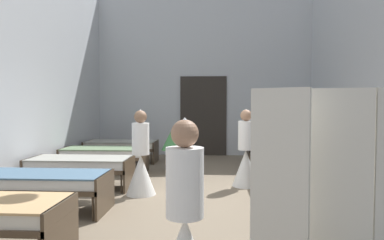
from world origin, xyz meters
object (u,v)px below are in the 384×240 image
(bed_left_row_2, at_px, (43,182))
(potted_plant, at_px, (174,144))
(nurse_far_aisle, at_px, (141,164))
(bed_left_row_3, at_px, (80,165))
(privacy_screen, at_px, (341,214))
(bed_left_row_5, at_px, (122,146))
(bed_right_row_3, at_px, (315,167))
(bed_right_row_2, at_px, (345,186))
(bed_left_row_4, at_px, (105,154))
(bed_right_row_5, at_px, (284,147))
(nurse_mid_aisle, at_px, (246,159))
(bed_right_row_4, at_px, (297,155))
(patient_seated_primary, at_px, (282,136))
(nurse_near_aisle, at_px, (185,238))

(bed_left_row_2, height_order, potted_plant, potted_plant)
(nurse_far_aisle, bearing_deg, bed_left_row_3, -8.83)
(bed_left_row_3, height_order, privacy_screen, privacy_screen)
(bed_left_row_5, bearing_deg, bed_right_row_3, -34.77)
(bed_right_row_2, xyz_separation_m, privacy_screen, (-0.95, -2.64, 0.41))
(bed_right_row_2, distance_m, bed_right_row_3, 1.50)
(nurse_far_aisle, distance_m, privacy_screen, 4.32)
(bed_left_row_3, relative_size, bed_left_row_4, 1.00)
(potted_plant, bearing_deg, bed_right_row_5, 25.33)
(bed_right_row_2, height_order, nurse_mid_aisle, nurse_mid_aisle)
(bed_left_row_4, distance_m, nurse_far_aisle, 2.27)
(nurse_far_aisle, bearing_deg, bed_left_row_4, -47.62)
(bed_right_row_3, relative_size, nurse_mid_aisle, 1.28)
(bed_right_row_4, distance_m, patient_seated_primary, 0.56)
(nurse_mid_aisle, height_order, patient_seated_primary, nurse_mid_aisle)
(bed_left_row_2, height_order, bed_right_row_3, same)
(bed_right_row_3, bearing_deg, nurse_mid_aisle, 163.37)
(bed_left_row_5, relative_size, bed_right_row_5, 1.00)
(bed_left_row_5, relative_size, nurse_mid_aisle, 1.28)
(bed_right_row_3, relative_size, bed_right_row_5, 1.00)
(bed_left_row_4, relative_size, patient_seated_primary, 2.38)
(privacy_screen, bearing_deg, bed_left_row_4, 138.84)
(potted_plant, distance_m, privacy_screen, 6.11)
(bed_left_row_5, xyz_separation_m, privacy_screen, (3.37, -7.14, 0.41))
(bed_right_row_3, relative_size, bed_left_row_4, 1.00)
(bed_right_row_3, bearing_deg, bed_right_row_4, 90.00)
(bed_right_row_2, height_order, privacy_screen, privacy_screen)
(nurse_mid_aisle, distance_m, privacy_screen, 4.52)
(nurse_far_aisle, bearing_deg, potted_plant, -89.41)
(bed_left_row_4, height_order, nurse_mid_aisle, nurse_mid_aisle)
(bed_left_row_2, xyz_separation_m, patient_seated_primary, (3.97, 2.90, 0.43))
(bed_left_row_2, xyz_separation_m, potted_plant, (1.56, 3.19, 0.22))
(bed_left_row_3, distance_m, bed_left_row_5, 3.00)
(privacy_screen, bearing_deg, nurse_far_aisle, 137.82)
(bed_left_row_3, height_order, nurse_mid_aisle, nurse_mid_aisle)
(bed_right_row_3, xyz_separation_m, bed_left_row_4, (-4.32, 1.50, 0.00))
(bed_left_row_5, distance_m, nurse_near_aisle, 7.18)
(bed_right_row_3, height_order, privacy_screen, privacy_screen)
(patient_seated_primary, bearing_deg, bed_left_row_4, 178.63)
(bed_right_row_5, bearing_deg, bed_right_row_2, -90.00)
(bed_left_row_2, distance_m, bed_right_row_3, 4.57)
(nurse_far_aisle, bearing_deg, nurse_near_aisle, 116.85)
(bed_right_row_2, xyz_separation_m, bed_right_row_3, (0.00, 1.50, 0.00))
(bed_left_row_2, relative_size, bed_left_row_3, 1.00)
(bed_left_row_2, xyz_separation_m, nurse_mid_aisle, (3.11, 1.86, 0.09))
(privacy_screen, bearing_deg, bed_right_row_2, 88.24)
(bed_right_row_3, height_order, bed_right_row_5, same)
(bed_right_row_5, relative_size, potted_plant, 1.78)
(bed_right_row_3, distance_m, potted_plant, 3.24)
(bed_right_row_5, relative_size, patient_seated_primary, 2.38)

